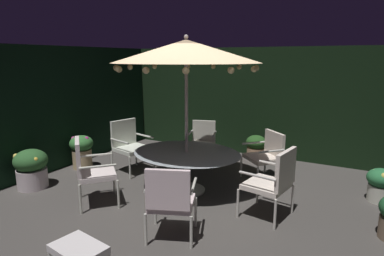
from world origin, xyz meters
TOP-DOWN VIEW (x-y plane):
  - ground_plane at (0.00, 0.00)m, footprint 6.90×6.61m
  - hedge_backdrop_rear at (0.00, 3.16)m, footprint 6.90×0.30m
  - hedge_backdrop_left at (-3.30, 0.00)m, footprint 0.30×6.61m
  - patio_dining_table at (-0.25, 0.35)m, footprint 1.89×1.58m
  - patio_umbrella at (-0.25, 0.35)m, footprint 2.42×2.42m
  - patio_chair_north at (-1.80, 0.72)m, footprint 0.75×0.78m
  - patio_chair_northeast at (-1.32, -0.83)m, footprint 0.86×0.86m
  - patio_chair_east at (0.34, -1.12)m, footprint 0.76×0.74m
  - patio_chair_southeast at (1.32, 0.09)m, footprint 0.70×0.74m
  - patio_chair_south at (0.82, 1.51)m, footprint 0.85×0.84m
  - patio_chair_southwest at (-0.70, 1.86)m, footprint 0.69×0.70m
  - ottoman_footrest at (-0.10, -2.21)m, footprint 0.62×0.47m
  - potted_plant_left_near at (-2.79, 0.37)m, footprint 0.48×0.48m
  - potted_plant_left_far at (-2.75, -0.83)m, footprint 0.57×0.57m
  - potted_plant_back_right at (0.25, 2.69)m, footprint 0.46×0.46m
  - potted_plant_right_far at (2.71, 1.46)m, footprint 0.44×0.44m

SIDE VIEW (x-z plane):
  - ground_plane at x=0.00m, z-range -0.02..0.00m
  - potted_plant_back_right at x=0.25m, z-range 0.02..0.58m
  - potted_plant_right_far at x=2.71m, z-range 0.03..0.58m
  - ottoman_footrest at x=-0.10m, z-range 0.14..0.51m
  - potted_plant_left_far at x=-2.75m, z-range 0.02..0.72m
  - potted_plant_left_near at x=-2.79m, z-range 0.04..0.74m
  - patio_chair_southwest at x=-0.70m, z-range 0.07..0.99m
  - patio_chair_south at x=0.82m, z-range 0.08..1.00m
  - patio_chair_east at x=0.34m, z-range 0.07..1.07m
  - patio_chair_southeast at x=1.32m, z-range 0.07..1.11m
  - patio_chair_north at x=-1.80m, z-range 0.07..1.11m
  - patio_dining_table at x=-0.25m, z-range 0.24..0.95m
  - patio_chair_northeast at x=-1.32m, z-range 0.08..1.14m
  - hedge_backdrop_rear at x=0.00m, z-range 0.00..2.52m
  - hedge_backdrop_left at x=-3.30m, z-range 0.00..2.52m
  - patio_umbrella at x=-0.25m, z-range 1.06..3.70m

